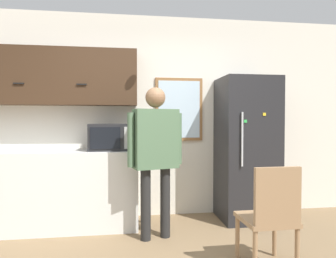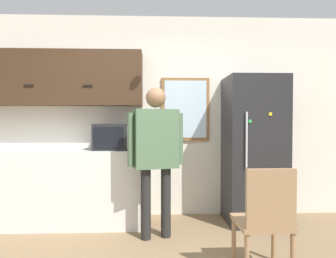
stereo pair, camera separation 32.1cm
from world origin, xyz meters
The scene contains 8 objects.
back_wall centered at (0.00, 1.94, 1.35)m, with size 6.00×0.06×2.70m.
counter centered at (-1.17, 1.59, 0.47)m, with size 2.05×0.64×0.93m.
upper_cabinets centered at (-1.17, 1.76, 1.83)m, with size 2.05×0.32×0.70m.
microwave centered at (-0.48, 1.56, 1.09)m, with size 0.49×0.41×0.32m.
person centered at (0.03, 1.10, 1.01)m, with size 0.61×0.33×1.65m.
refrigerator centered at (1.28, 1.59, 0.92)m, with size 0.71×0.66×1.85m.
chair centered at (0.94, 0.25, 0.50)m, with size 0.44×0.44×0.91m.
window centered at (0.43, 1.90, 1.45)m, with size 0.65×0.05×0.85m.
Camera 1 is at (-0.28, -2.13, 1.29)m, focal length 32.00 mm.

